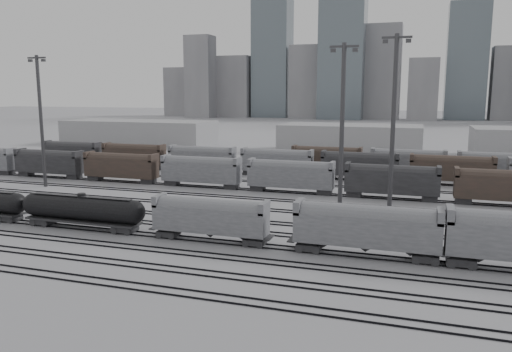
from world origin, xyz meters
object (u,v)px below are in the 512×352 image
(tank_car_b, at_px, (82,209))
(hopper_car_b, at_px, (366,226))
(hopper_car_a, at_px, (210,216))
(light_mast_c, at_px, (342,129))

(tank_car_b, distance_m, hopper_car_b, 35.60)
(tank_car_b, bearing_deg, hopper_car_a, 0.00)
(tank_car_b, relative_size, hopper_car_a, 1.29)
(hopper_car_a, relative_size, hopper_car_b, 0.91)
(hopper_car_b, xyz_separation_m, light_mast_c, (-4.92, 14.15, 9.13))
(tank_car_b, xyz_separation_m, hopper_car_b, (35.59, -0.00, 0.83))
(tank_car_b, xyz_separation_m, light_mast_c, (30.68, 14.15, 9.95))
(hopper_car_a, distance_m, light_mast_c, 21.39)
(tank_car_b, distance_m, light_mast_c, 35.22)
(hopper_car_a, distance_m, hopper_car_b, 17.89)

